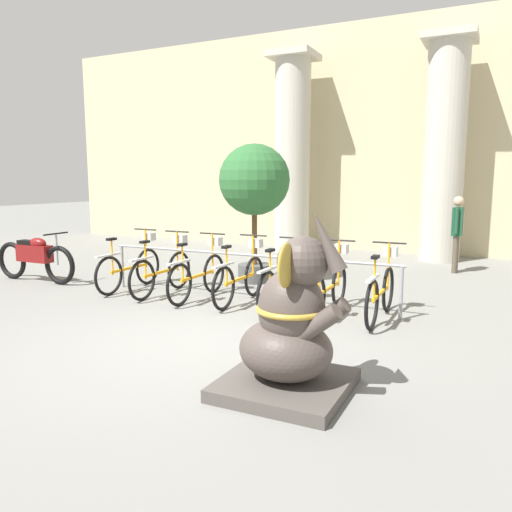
% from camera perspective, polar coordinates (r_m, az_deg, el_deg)
% --- Properties ---
extents(ground_plane, '(60.00, 60.00, 0.00)m').
position_cam_1_polar(ground_plane, '(6.14, -6.14, -9.51)').
color(ground_plane, slate).
extents(building_facade, '(20.00, 0.20, 6.00)m').
position_cam_1_polar(building_facade, '(13.93, 13.22, 12.95)').
color(building_facade, '#C6B78E').
rests_on(building_facade, ground_plane).
extents(column_left, '(1.17, 1.17, 5.16)m').
position_cam_1_polar(column_left, '(13.52, 4.17, 11.68)').
color(column_left, '#BCB7A8').
rests_on(column_left, ground_plane).
extents(column_right, '(1.17, 1.17, 5.16)m').
position_cam_1_polar(column_right, '(12.62, 20.71, 11.37)').
color(column_right, '#BCB7A8').
rests_on(column_right, ground_plane).
extents(bike_rack, '(4.99, 0.05, 0.77)m').
position_cam_1_polar(bike_rack, '(7.86, -1.48, -0.70)').
color(bike_rack, gray).
rests_on(bike_rack, ground_plane).
extents(bicycle_0, '(0.48, 1.70, 1.03)m').
position_cam_1_polar(bicycle_0, '(9.05, -14.13, -1.17)').
color(bicycle_0, black).
rests_on(bicycle_0, ground_plane).
extents(bicycle_1, '(0.48, 1.70, 1.03)m').
position_cam_1_polar(bicycle_1, '(8.56, -10.60, -1.61)').
color(bicycle_1, black).
rests_on(bicycle_1, ground_plane).
extents(bicycle_2, '(0.48, 1.70, 1.03)m').
position_cam_1_polar(bicycle_2, '(8.13, -6.55, -2.06)').
color(bicycle_2, black).
rests_on(bicycle_2, ground_plane).
extents(bicycle_3, '(0.48, 1.70, 1.03)m').
position_cam_1_polar(bicycle_3, '(7.83, -1.74, -2.42)').
color(bicycle_3, black).
rests_on(bicycle_3, ground_plane).
extents(bicycle_4, '(0.48, 1.70, 1.03)m').
position_cam_1_polar(bicycle_4, '(7.48, 3.04, -2.97)').
color(bicycle_4, black).
rests_on(bicycle_4, ground_plane).
extents(bicycle_5, '(0.48, 1.70, 1.03)m').
position_cam_1_polar(bicycle_5, '(7.24, 8.41, -3.44)').
color(bicycle_5, black).
rests_on(bicycle_5, ground_plane).
extents(bicycle_6, '(0.48, 1.70, 1.03)m').
position_cam_1_polar(bicycle_6, '(7.08, 14.13, -3.88)').
color(bicycle_6, black).
rests_on(bicycle_6, ground_plane).
extents(elephant_statue, '(1.12, 1.12, 1.69)m').
position_cam_1_polar(elephant_statue, '(4.53, 3.97, -8.52)').
color(elephant_statue, '#4C4742').
rests_on(elephant_statue, ground_plane).
extents(motorcycle, '(1.99, 0.55, 0.96)m').
position_cam_1_polar(motorcycle, '(10.29, -23.93, -0.12)').
color(motorcycle, black).
rests_on(motorcycle, ground_plane).
extents(person_pedestrian, '(0.21, 0.47, 1.58)m').
position_cam_1_polar(person_pedestrian, '(11.11, 22.00, 3.03)').
color(person_pedestrian, brown).
rests_on(person_pedestrian, ground_plane).
extents(potted_tree, '(1.32, 1.32, 2.57)m').
position_cam_1_polar(potted_tree, '(9.31, -0.17, 8.10)').
color(potted_tree, '#4C4C4C').
rests_on(potted_tree, ground_plane).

